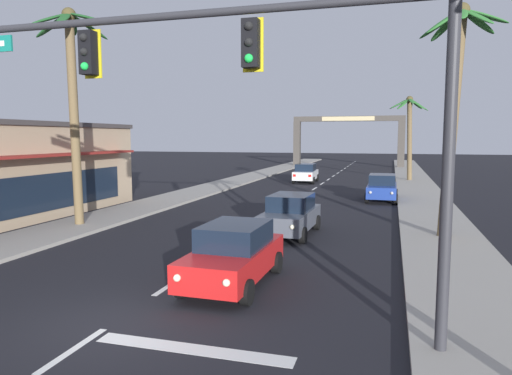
# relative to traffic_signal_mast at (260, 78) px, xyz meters

# --- Properties ---
(ground_plane) EXTENTS (220.00, 220.00, 0.00)m
(ground_plane) POSITION_rel_traffic_signal_mast_xyz_m (-3.26, -0.41, -5.20)
(ground_plane) COLOR black
(sidewalk_right) EXTENTS (3.20, 110.00, 0.14)m
(sidewalk_right) POSITION_rel_traffic_signal_mast_xyz_m (4.54, 19.59, -5.13)
(sidewalk_right) COLOR #9E998E
(sidewalk_right) RESTS_ON ground
(sidewalk_left) EXTENTS (3.20, 110.00, 0.14)m
(sidewalk_left) POSITION_rel_traffic_signal_mast_xyz_m (-11.06, 19.59, -5.13)
(sidewalk_left) COLOR #9E998E
(sidewalk_left) RESTS_ON ground
(lane_markings) EXTENTS (4.28, 89.89, 0.01)m
(lane_markings) POSITION_rel_traffic_signal_mast_xyz_m (-2.82, 20.23, -5.19)
(lane_markings) COLOR silver
(lane_markings) RESTS_ON ground
(traffic_signal_mast) EXTENTS (11.34, 0.41, 7.33)m
(traffic_signal_mast) POSITION_rel_traffic_signal_mast_xyz_m (0.00, 0.00, 0.00)
(traffic_signal_mast) COLOR #2D2D33
(traffic_signal_mast) RESTS_ON ground
(sedan_lead_at_stop_bar) EXTENTS (2.01, 4.48, 1.68)m
(sedan_lead_at_stop_bar) POSITION_rel_traffic_signal_mast_xyz_m (-1.60, 3.03, -4.34)
(sedan_lead_at_stop_bar) COLOR red
(sedan_lead_at_stop_bar) RESTS_ON ground
(sedan_third_in_queue) EXTENTS (2.07, 4.50, 1.68)m
(sedan_third_in_queue) POSITION_rel_traffic_signal_mast_xyz_m (-1.47, 9.96, -4.34)
(sedan_third_in_queue) COLOR #4C515B
(sedan_third_in_queue) RESTS_ON ground
(sedan_oncoming_far) EXTENTS (2.05, 4.49, 1.68)m
(sedan_oncoming_far) POSITION_rel_traffic_signal_mast_xyz_m (-4.84, 32.47, -4.34)
(sedan_oncoming_far) COLOR silver
(sedan_oncoming_far) RESTS_ON ground
(sedan_parked_nearest_kerb) EXTENTS (1.97, 4.46, 1.68)m
(sedan_parked_nearest_kerb) POSITION_rel_traffic_signal_mast_xyz_m (1.98, 21.84, -4.34)
(sedan_parked_nearest_kerb) COLOR navy
(sedan_parked_nearest_kerb) RESTS_ON ground
(palm_left_second) EXTENTS (3.50, 3.36, 9.65)m
(palm_left_second) POSITION_rel_traffic_signal_mast_xyz_m (-11.10, 8.94, 1.08)
(palm_left_second) COLOR brown
(palm_left_second) RESTS_ON ground
(palm_right_second) EXTENTS (3.26, 3.37, 9.11)m
(palm_right_second) POSITION_rel_traffic_signal_mast_xyz_m (4.79, 10.77, 0.77)
(palm_right_second) COLOR brown
(palm_right_second) RESTS_ON ground
(palm_right_farthest) EXTENTS (3.46, 3.80, 7.75)m
(palm_right_farthest) POSITION_rel_traffic_signal_mast_xyz_m (3.97, 36.16, 0.13)
(palm_right_farthest) COLOR brown
(palm_right_farthest) RESTS_ON ground
(town_gateway_arch) EXTENTS (14.78, 0.90, 6.85)m
(town_gateway_arch) POSITION_rel_traffic_signal_mast_xyz_m (-3.26, 55.55, -0.76)
(town_gateway_arch) COLOR #423D38
(town_gateway_arch) RESTS_ON ground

